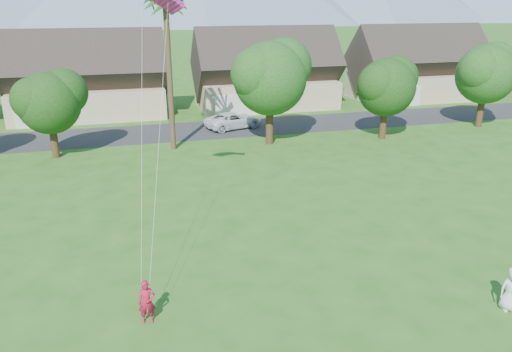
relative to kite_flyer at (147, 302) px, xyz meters
name	(u,v)px	position (x,y,z in m)	size (l,w,h in m)	color
street	(189,131)	(5.44, 28.56, -0.87)	(90.00, 7.00, 0.01)	#2D2D30
kite_flyer	(147,302)	(0.00, 0.00, 0.00)	(0.64, 0.42, 1.75)	#B61432
watcher	(511,289)	(13.72, -2.83, 0.05)	(0.90, 0.59, 1.84)	silver
parked_car	(233,120)	(9.66, 28.56, -0.12)	(2.49, 5.40, 1.50)	white
houses_row	(181,79)	(5.93, 37.55, 2.57)	(72.75, 8.19, 8.86)	beige
tree_row	(182,90)	(4.29, 22.47, 4.01)	(62.27, 6.67, 8.45)	#47301C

